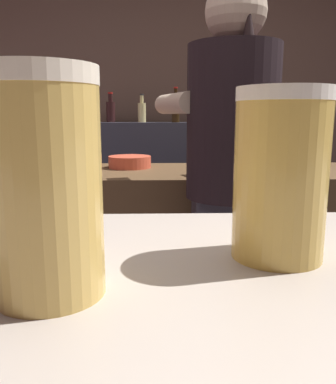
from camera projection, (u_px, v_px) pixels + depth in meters
The scene contains 12 objects.
wall_back at pixel (184, 97), 3.34m from camera, with size 5.20×0.10×2.70m, color brown.
prep_counter at pixel (270, 258), 2.05m from camera, with size 2.10×0.60×0.93m, color brown.
back_shelf at pixel (157, 193), 3.21m from camera, with size 1.00×0.36×1.14m, color #32333F.
bartender at pixel (231, 177), 1.50m from camera, with size 0.49×0.55×1.66m.
mixing_bowl at pixel (130, 162), 2.03m from camera, with size 0.22×0.22×0.06m, color #CE4F36.
chefs_knife at pixel (273, 170), 1.91m from camera, with size 0.24×0.03×0.01m, color silver.
pint_glass_near at pixel (45, 185), 0.24m from camera, with size 0.07×0.07×0.14m.
pint_glass_far at pixel (280, 175), 0.31m from camera, with size 0.07×0.07×0.13m.
bottle_olive_oil at pixel (111, 111), 3.09m from camera, with size 0.07×0.07×0.23m.
bottle_vinegar at pixel (142, 111), 3.08m from camera, with size 0.06×0.06×0.22m.
bottle_soy at pixel (176, 109), 3.00m from camera, with size 0.06×0.06×0.26m.
bottle_hot_sauce at pixel (209, 113), 3.06m from camera, with size 0.06×0.06×0.19m.
Camera 1 is at (-0.24, -1.23, 1.19)m, focal length 36.84 mm.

